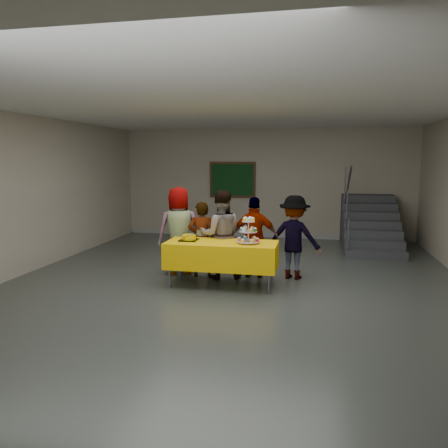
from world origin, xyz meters
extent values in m
plane|color=#4C514C|center=(0.00, 0.00, 0.00)|extent=(10.00, 10.00, 0.00)
cube|color=#ABA18A|center=(0.00, 5.00, 1.50)|extent=(8.00, 0.04, 3.00)
cube|color=#ABA18A|center=(0.00, -5.00, 1.50)|extent=(8.00, 0.04, 3.00)
cube|color=#ABA18A|center=(-4.00, 0.00, 1.50)|extent=(0.04, 10.00, 3.00)
cube|color=silver|center=(0.00, 0.00, 3.00)|extent=(8.00, 10.00, 0.04)
cube|color=#999999|center=(0.00, 4.98, 0.06)|extent=(7.90, 0.03, 0.12)
cylinder|color=#595960|center=(-1.01, -0.28, 0.36)|extent=(0.04, 0.04, 0.73)
cylinder|color=#595960|center=(0.67, -0.28, 0.36)|extent=(0.04, 0.04, 0.73)
cylinder|color=#595960|center=(-1.01, 0.30, 0.36)|extent=(0.04, 0.04, 0.73)
cylinder|color=#595960|center=(0.67, 0.30, 0.36)|extent=(0.04, 0.04, 0.73)
cube|color=#595960|center=(-0.17, 0.01, 0.74)|extent=(1.80, 0.70, 0.02)
cube|color=#FDC205|center=(-0.17, 0.01, 0.55)|extent=(1.88, 0.78, 0.44)
cylinder|color=silver|center=(0.29, -0.01, 0.78)|extent=(0.18, 0.18, 0.01)
cylinder|color=silver|center=(0.29, -0.01, 0.98)|extent=(0.02, 0.02, 0.42)
cylinder|color=silver|center=(0.29, -0.01, 0.80)|extent=(0.38, 0.38, 0.01)
cylinder|color=silver|center=(0.29, -0.01, 0.97)|extent=(0.30, 0.30, 0.01)
cylinder|color=silver|center=(0.29, -0.01, 1.14)|extent=(0.22, 0.22, 0.01)
cube|color=black|center=(-0.76, 0.04, 0.78)|extent=(0.30, 0.30, 0.02)
cylinder|color=#FFD200|center=(-0.76, 0.04, 0.82)|extent=(0.25, 0.25, 0.07)
ellipsoid|color=#FFD200|center=(-0.76, 0.04, 0.86)|extent=(0.25, 0.25, 0.05)
ellipsoid|color=white|center=(-0.71, 0.00, 0.88)|extent=(0.08, 0.08, 0.02)
cube|color=silver|center=(-0.78, -0.09, 0.88)|extent=(0.30, 0.16, 0.04)
imported|color=slate|center=(-1.14, 0.70, 0.83)|extent=(0.94, 0.77, 1.66)
imported|color=slate|center=(-0.67, 0.58, 0.70)|extent=(0.55, 0.41, 1.40)
imported|color=slate|center=(-0.30, 0.55, 0.80)|extent=(0.90, 0.78, 1.61)
imported|color=slate|center=(0.30, 0.73, 0.74)|extent=(0.87, 0.36, 1.49)
imported|color=slate|center=(1.01, 0.79, 0.76)|extent=(1.08, 0.76, 1.52)
cube|color=#424447|center=(2.70, 2.75, 0.09)|extent=(1.30, 0.30, 0.18)
cube|color=#424447|center=(2.70, 3.05, 0.18)|extent=(1.30, 0.30, 0.36)
cube|color=#424447|center=(2.70, 3.35, 0.27)|extent=(1.30, 0.30, 0.54)
cube|color=#424447|center=(2.70, 3.65, 0.36)|extent=(1.30, 0.30, 0.72)
cube|color=#424447|center=(2.70, 3.95, 0.45)|extent=(1.30, 0.30, 0.90)
cube|color=#424447|center=(2.70, 4.25, 0.54)|extent=(1.30, 0.30, 1.08)
cube|color=#424447|center=(2.70, 4.55, 0.63)|extent=(1.30, 0.30, 1.26)
cube|color=#424447|center=(2.70, 4.85, 0.63)|extent=(1.30, 0.30, 1.26)
cylinder|color=#595960|center=(2.10, 2.70, 0.45)|extent=(0.04, 0.04, 0.90)
cylinder|color=#595960|center=(2.10, 3.50, 0.99)|extent=(0.04, 0.04, 0.90)
cylinder|color=#595960|center=(2.10, 4.40, 1.53)|extent=(0.04, 0.04, 0.90)
cylinder|color=#595960|center=(2.10, 3.55, 1.44)|extent=(0.04, 1.85, 1.20)
cube|color=#472B16|center=(-0.92, 4.97, 1.60)|extent=(1.30, 0.04, 1.00)
cube|color=#133D18|center=(-0.92, 4.94, 1.60)|extent=(1.18, 0.02, 0.88)
camera|label=1|loc=(1.35, -7.09, 2.14)|focal=35.00mm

